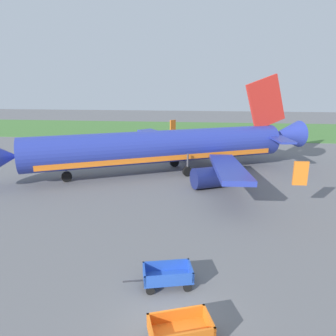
% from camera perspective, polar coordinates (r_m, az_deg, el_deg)
% --- Properties ---
extents(ground_plane, '(220.00, 220.00, 0.00)m').
position_cam_1_polar(ground_plane, '(15.22, 0.78, -26.36)').
color(ground_plane, slate).
extents(grass_strip, '(220.00, 28.00, 0.06)m').
position_cam_1_polar(grass_strip, '(70.97, 5.67, 7.06)').
color(grass_strip, '#477A38').
rests_on(grass_strip, ground).
extents(airplane, '(35.46, 29.15, 11.34)m').
position_cam_1_polar(airplane, '(35.81, 0.18, 3.93)').
color(airplane, '#28389E').
rests_on(airplane, ground).
extents(baggage_cart_nearest, '(3.59, 2.15, 1.07)m').
position_cam_1_polar(baggage_cart_nearest, '(13.92, 2.22, -27.83)').
color(baggage_cart_nearest, orange).
rests_on(baggage_cart_nearest, ground).
extents(baggage_cart_second_in_row, '(3.62, 1.96, 1.07)m').
position_cam_1_polar(baggage_cart_second_in_row, '(16.76, -0.11, -19.29)').
color(baggage_cart_second_in_row, '#234CB2').
rests_on(baggage_cart_second_in_row, ground).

